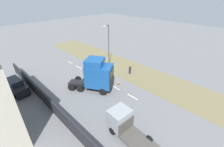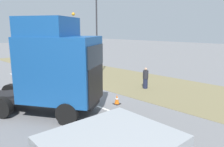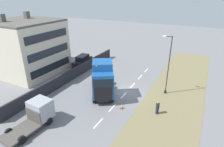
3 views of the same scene
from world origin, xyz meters
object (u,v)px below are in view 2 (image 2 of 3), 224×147
at_px(lorry_cab, 55,67).
at_px(lamp_post, 96,36).
at_px(traffic_cone_lead, 117,99).
at_px(pedestrian, 145,78).

height_order(lorry_cab, lamp_post, lamp_post).
distance_m(lorry_cab, traffic_cone_lead, 3.99).
bearing_deg(lamp_post, traffic_cone_lead, 58.81).
xyz_separation_m(lorry_cab, pedestrian, (-7.07, 0.29, -1.66)).
bearing_deg(traffic_cone_lead, lorry_cab, -20.16).
relative_size(pedestrian, traffic_cone_lead, 2.65).
bearing_deg(pedestrian, lorry_cab, -2.36).
xyz_separation_m(lorry_cab, lamp_post, (-6.75, -4.74, 1.24)).
distance_m(lorry_cab, lamp_post, 8.34).
relative_size(lorry_cab, traffic_cone_lead, 11.44).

